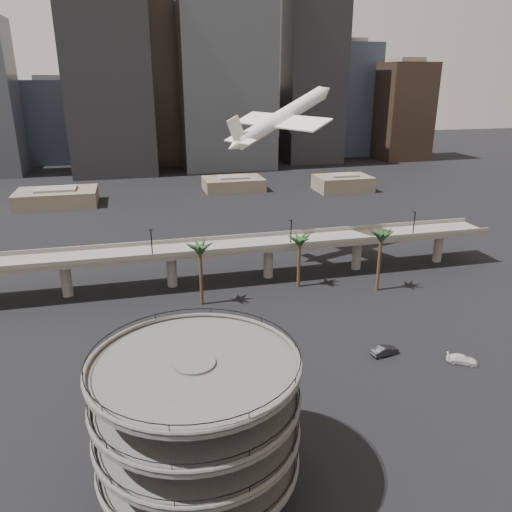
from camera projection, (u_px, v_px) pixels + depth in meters
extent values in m
plane|color=black|center=(298.00, 444.00, 63.08)|extent=(700.00, 700.00, 0.00)
cylinder|color=#484543|center=(198.00, 428.00, 53.78)|extent=(4.40, 4.40, 16.50)
cylinder|color=#484543|center=(199.00, 460.00, 55.21)|extent=(22.00, 22.00, 0.45)
torus|color=#484543|center=(199.00, 456.00, 55.05)|extent=(22.20, 22.20, 0.50)
torus|color=black|center=(199.00, 451.00, 54.78)|extent=(21.80, 21.80, 0.10)
cylinder|color=#484543|center=(198.00, 430.00, 53.86)|extent=(22.00, 22.00, 0.45)
torus|color=#484543|center=(197.00, 427.00, 53.70)|extent=(22.20, 22.20, 0.50)
torus|color=black|center=(197.00, 420.00, 53.43)|extent=(21.80, 21.80, 0.10)
cylinder|color=#484543|center=(196.00, 399.00, 52.50)|extent=(22.00, 22.00, 0.45)
torus|color=#484543|center=(196.00, 395.00, 52.34)|extent=(22.20, 22.20, 0.50)
torus|color=black|center=(196.00, 389.00, 52.07)|extent=(21.80, 21.80, 0.10)
cylinder|color=#484543|center=(195.00, 366.00, 51.15)|extent=(22.00, 22.00, 0.45)
torus|color=#484543|center=(194.00, 362.00, 50.99)|extent=(22.20, 22.20, 0.50)
torus|color=black|center=(194.00, 355.00, 50.72)|extent=(21.80, 21.80, 0.10)
cube|color=#69645E|center=(221.00, 248.00, 110.62)|extent=(130.00, 9.00, 0.90)
cube|color=#69645E|center=(224.00, 251.00, 106.20)|extent=(130.00, 0.30, 1.00)
cube|color=#69645E|center=(217.00, 238.00, 114.43)|extent=(130.00, 0.30, 1.00)
cylinder|color=#69645E|center=(66.00, 279.00, 104.59)|extent=(2.20, 2.20, 8.00)
cylinder|color=#69645E|center=(172.00, 270.00, 109.56)|extent=(2.20, 2.20, 8.00)
cylinder|color=#69645E|center=(268.00, 262.00, 114.52)|extent=(2.20, 2.20, 8.00)
cylinder|color=#69645E|center=(357.00, 254.00, 119.49)|extent=(2.20, 2.20, 8.00)
cylinder|color=#69645E|center=(438.00, 247.00, 124.46)|extent=(2.20, 2.20, 8.00)
cylinder|color=black|center=(152.00, 244.00, 102.40)|extent=(0.24, 0.24, 6.00)
cylinder|color=black|center=(291.00, 233.00, 109.17)|extent=(0.24, 0.24, 6.00)
cylinder|color=black|center=(414.00, 224.00, 115.94)|extent=(0.24, 0.24, 6.00)
cylinder|color=#42321C|center=(201.00, 277.00, 99.87)|extent=(0.70, 0.70, 12.15)
ellipsoid|color=#1B391A|center=(200.00, 246.00, 97.68)|extent=(4.40, 4.40, 2.00)
cylinder|color=#42321C|center=(299.00, 264.00, 108.72)|extent=(0.70, 0.70, 10.80)
ellipsoid|color=#1B391A|center=(300.00, 238.00, 106.76)|extent=(4.40, 4.40, 2.00)
cylinder|color=#42321C|center=(379.00, 263.00, 106.54)|extent=(0.70, 0.70, 12.60)
ellipsoid|color=#1B391A|center=(382.00, 233.00, 104.28)|extent=(4.40, 4.40, 2.00)
cube|color=brown|center=(57.00, 198.00, 179.89)|extent=(28.00, 18.00, 5.50)
cube|color=#69645E|center=(56.00, 189.00, 178.83)|extent=(14.00, 9.00, 0.80)
cube|color=brown|center=(233.00, 184.00, 204.24)|extent=(24.00, 16.00, 5.00)
cube|color=#69645E|center=(233.00, 177.00, 203.26)|extent=(12.00, 8.00, 0.80)
cube|color=brown|center=(343.00, 183.00, 202.82)|extent=(22.00, 15.00, 6.00)
cube|color=#69645E|center=(343.00, 175.00, 201.67)|extent=(11.00, 7.50, 0.80)
cube|color=#323C4E|center=(57.00, 122.00, 267.32)|extent=(30.00, 30.00, 42.41)
cube|color=#69645E|center=(51.00, 77.00, 259.75)|extent=(16.50, 16.50, 2.40)
cube|color=black|center=(107.00, 66.00, 223.72)|extent=(38.00, 30.00, 97.20)
cube|color=#2D2119|center=(171.00, 85.00, 256.33)|extent=(28.00, 26.00, 79.53)
cube|color=#43484F|center=(225.00, 57.00, 239.22)|extent=(45.00, 32.00, 106.04)
cube|color=gray|center=(258.00, 123.00, 288.49)|extent=(24.00, 24.00, 37.11)
cube|color=#69645E|center=(258.00, 87.00, 281.81)|extent=(13.20, 13.20, 2.40)
cube|color=black|center=(312.00, 81.00, 262.93)|extent=(30.00, 28.00, 83.95)
cube|color=#323C4E|center=(343.00, 100.00, 291.03)|extent=(34.00, 30.00, 61.85)
cube|color=#69645E|center=(346.00, 41.00, 280.17)|extent=(18.70, 16.50, 2.40)
cube|color=#2D2119|center=(403.00, 112.00, 275.63)|extent=(26.00, 26.00, 51.25)
cube|color=#69645E|center=(408.00, 60.00, 266.56)|extent=(14.30, 14.30, 2.40)
cube|color=gray|center=(190.00, 125.00, 299.01)|extent=(22.00, 22.00, 33.58)
cube|color=#69645E|center=(189.00, 93.00, 292.92)|extent=(12.10, 12.10, 2.40)
cylinder|color=white|center=(282.00, 117.00, 116.96)|extent=(25.50, 13.58, 13.41)
cone|color=white|center=(325.00, 91.00, 122.91)|extent=(5.44, 4.94, 4.48)
cone|color=white|center=(234.00, 146.00, 111.00)|extent=(5.16, 4.53, 4.13)
cube|color=white|center=(280.00, 121.00, 116.88)|extent=(16.87, 28.88, 2.68)
cube|color=white|center=(240.00, 140.00, 111.57)|extent=(5.86, 9.73, 1.10)
cube|color=white|center=(236.00, 129.00, 110.14)|extent=(4.59, 2.23, 6.07)
cylinder|color=#28282D|center=(269.00, 124.00, 121.75)|extent=(4.87, 3.54, 3.31)
cylinder|color=#28282D|center=(298.00, 127.00, 113.81)|extent=(4.87, 3.54, 3.31)
imported|color=red|center=(230.00, 391.00, 72.35)|extent=(5.15, 2.65, 1.67)
imported|color=#222227|center=(385.00, 351.00, 83.02)|extent=(5.03, 2.54, 1.58)
imported|color=silver|center=(462.00, 359.00, 80.68)|extent=(5.09, 4.09, 1.38)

